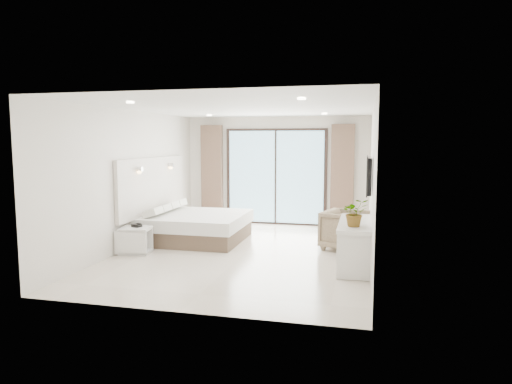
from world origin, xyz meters
TOP-DOWN VIEW (x-y plane):
  - ground at (0.00, 0.00)m, footprint 6.20×6.20m
  - room_shell at (-0.20, 0.82)m, footprint 4.62×6.22m
  - bed at (-1.29, 0.81)m, footprint 2.03×1.93m
  - nightstand at (-1.98, -0.52)m, footprint 0.60×0.52m
  - phone at (-1.97, -0.47)m, footprint 0.19×0.17m
  - console_desk at (2.04, -0.51)m, footprint 0.52×1.68m
  - plant at (2.04, -0.95)m, footprint 0.52×0.55m
  - armchair at (1.85, 0.72)m, footprint 0.98×1.01m

SIDE VIEW (x-z plane):
  - ground at x=0.00m, z-range 0.00..0.00m
  - nightstand at x=-1.98m, z-range 0.00..0.49m
  - bed at x=-1.29m, z-range -0.05..0.65m
  - armchair at x=1.85m, z-range 0.00..0.84m
  - phone at x=-1.97m, z-range 0.49..0.55m
  - console_desk at x=2.04m, z-range 0.18..0.95m
  - plant at x=2.04m, z-range 0.77..1.11m
  - room_shell at x=-0.20m, z-range 0.22..2.94m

